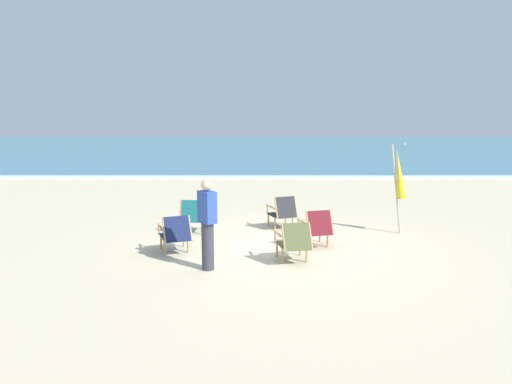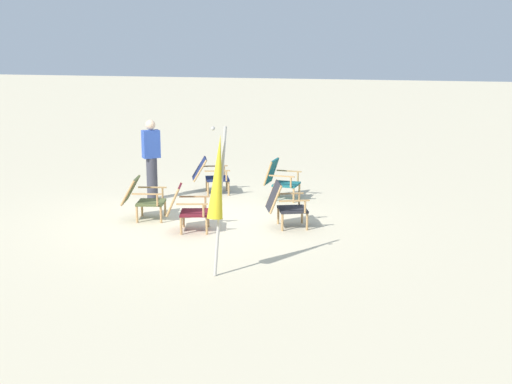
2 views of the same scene
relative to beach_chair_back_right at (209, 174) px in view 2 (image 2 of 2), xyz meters
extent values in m
plane|color=beige|center=(2.10, 0.42, -0.42)|extent=(80.00, 80.00, 0.00)
cube|color=#19234C|center=(-0.06, 0.16, -0.10)|extent=(0.65, 0.63, 0.04)
cube|color=#19234C|center=(0.07, -0.19, 0.12)|extent=(0.57, 0.45, 0.46)
cylinder|color=tan|center=(-0.35, 0.28, -0.26)|extent=(0.04, 0.04, 0.32)
cylinder|color=tan|center=(0.09, 0.44, -0.26)|extent=(0.04, 0.04, 0.32)
cylinder|color=tan|center=(-0.20, -0.12, -0.26)|extent=(0.04, 0.04, 0.32)
cylinder|color=tan|center=(0.24, 0.04, -0.26)|extent=(0.04, 0.04, 0.32)
cube|color=tan|center=(-0.31, 0.04, 0.12)|extent=(0.22, 0.51, 0.02)
cylinder|color=tan|center=(-0.38, 0.22, 0.01)|extent=(0.04, 0.04, 0.22)
cube|color=tan|center=(0.21, 0.24, 0.12)|extent=(0.22, 0.51, 0.02)
cylinder|color=tan|center=(0.15, 0.41, 0.01)|extent=(0.04, 0.04, 0.22)
cylinder|color=tan|center=(-0.17, -0.28, 0.12)|extent=(0.14, 0.30, 0.47)
cylinder|color=tan|center=(0.31, -0.10, 0.12)|extent=(0.14, 0.30, 0.47)
cube|color=#28282D|center=(2.21, 2.18, -0.10)|extent=(0.65, 0.63, 0.04)
cube|color=#28282D|center=(2.32, 1.86, 0.14)|extent=(0.54, 0.38, 0.50)
cylinder|color=tan|center=(1.91, 2.30, -0.26)|extent=(0.04, 0.04, 0.32)
cylinder|color=tan|center=(2.35, 2.46, -0.26)|extent=(0.04, 0.04, 0.32)
cylinder|color=tan|center=(2.06, 1.90, -0.26)|extent=(0.04, 0.04, 0.32)
cylinder|color=tan|center=(2.50, 2.06, -0.26)|extent=(0.04, 0.04, 0.32)
cube|color=tan|center=(1.95, 2.06, 0.12)|extent=(0.21, 0.51, 0.02)
cylinder|color=tan|center=(1.89, 2.24, 0.01)|extent=(0.04, 0.04, 0.22)
cube|color=tan|center=(2.48, 2.26, 0.12)|extent=(0.21, 0.51, 0.02)
cylinder|color=tan|center=(2.41, 2.43, 0.01)|extent=(0.04, 0.04, 0.22)
cylinder|color=tan|center=(2.08, 1.78, 0.14)|extent=(0.12, 0.23, 0.50)
cylinder|color=tan|center=(2.56, 1.95, 0.14)|extent=(0.12, 0.23, 0.50)
cube|color=#196066|center=(0.16, 1.68, -0.10)|extent=(0.56, 0.52, 0.04)
cube|color=#196066|center=(0.14, 1.36, 0.15)|extent=(0.51, 0.24, 0.51)
cylinder|color=tan|center=(-0.05, 1.92, -0.26)|extent=(0.04, 0.04, 0.32)
cylinder|color=tan|center=(0.42, 1.88, -0.26)|extent=(0.04, 0.04, 0.32)
cylinder|color=tan|center=(-0.09, 1.49, -0.26)|extent=(0.04, 0.04, 0.32)
cylinder|color=tan|center=(0.38, 1.45, -0.26)|extent=(0.04, 0.04, 0.32)
cube|color=tan|center=(-0.12, 1.69, 0.12)|extent=(0.08, 0.53, 0.02)
cylinder|color=tan|center=(-0.10, 1.87, 0.01)|extent=(0.04, 0.04, 0.22)
cube|color=tan|center=(0.44, 1.64, 0.12)|extent=(0.08, 0.53, 0.02)
cylinder|color=tan|center=(0.46, 1.83, 0.01)|extent=(0.04, 0.04, 0.22)
cylinder|color=tan|center=(-0.12, 1.39, 0.15)|extent=(0.06, 0.20, 0.51)
cylinder|color=tan|center=(0.39, 1.34, 0.15)|extent=(0.06, 0.20, 0.51)
cube|color=maroon|center=(2.83, 0.59, -0.10)|extent=(0.62, 0.59, 0.04)
cube|color=maroon|center=(2.91, 0.25, 0.14)|extent=(0.54, 0.36, 0.49)
cylinder|color=tan|center=(2.55, 0.74, -0.26)|extent=(0.04, 0.04, 0.32)
cylinder|color=tan|center=(3.00, 0.85, -0.26)|extent=(0.04, 0.04, 0.32)
cylinder|color=tan|center=(2.65, 0.32, -0.26)|extent=(0.04, 0.04, 0.32)
cylinder|color=tan|center=(3.10, 0.43, -0.26)|extent=(0.04, 0.04, 0.32)
cube|color=tan|center=(2.56, 0.50, 0.12)|extent=(0.16, 0.52, 0.02)
cylinder|color=tan|center=(2.51, 0.68, 0.01)|extent=(0.04, 0.04, 0.22)
cube|color=tan|center=(3.10, 0.63, 0.12)|extent=(0.16, 0.52, 0.02)
cylinder|color=tan|center=(3.06, 0.82, 0.01)|extent=(0.04, 0.04, 0.22)
cylinder|color=tan|center=(2.66, 0.19, 0.14)|extent=(0.10, 0.25, 0.49)
cylinder|color=tan|center=(3.16, 0.31, 0.14)|extent=(0.10, 0.25, 0.49)
cube|color=#515B33|center=(2.28, -0.42, -0.10)|extent=(0.60, 0.57, 0.04)
cube|color=#515B33|center=(2.35, -0.78, 0.13)|extent=(0.54, 0.37, 0.47)
cylinder|color=tan|center=(2.01, -0.25, -0.26)|extent=(0.04, 0.04, 0.32)
cylinder|color=tan|center=(2.47, -0.16, -0.26)|extent=(0.04, 0.04, 0.32)
cylinder|color=tan|center=(2.09, -0.68, -0.26)|extent=(0.04, 0.04, 0.32)
cylinder|color=tan|center=(2.55, -0.59, -0.26)|extent=(0.04, 0.04, 0.32)
cube|color=tan|center=(2.01, -0.49, 0.12)|extent=(0.13, 0.53, 0.02)
cylinder|color=tan|center=(1.98, -0.31, 0.01)|extent=(0.04, 0.04, 0.22)
cube|color=tan|center=(2.56, -0.39, 0.12)|extent=(0.13, 0.53, 0.02)
cylinder|color=tan|center=(2.53, -0.20, 0.01)|extent=(0.04, 0.04, 0.22)
cylinder|color=tan|center=(2.10, -0.83, 0.13)|extent=(0.09, 0.29, 0.47)
cylinder|color=tan|center=(2.60, -0.73, 0.13)|extent=(0.09, 0.29, 0.47)
cylinder|color=#B7B2A8|center=(4.86, 1.62, 0.62)|extent=(0.31, 0.16, 2.09)
cone|color=yellow|center=(4.90, 1.61, 0.98)|extent=(0.42, 0.34, 1.17)
sphere|color=#B7B2A8|center=(4.99, 1.57, 1.66)|extent=(0.06, 0.06, 0.06)
cylinder|color=#383842|center=(0.75, -0.99, 0.01)|extent=(0.22, 0.22, 0.86)
cube|color=#2D4CA5|center=(0.75, -0.99, 0.72)|extent=(0.37, 0.39, 0.56)
sphere|color=beige|center=(0.75, -0.99, 1.11)|extent=(0.20, 0.20, 0.20)
camera|label=1|loc=(1.60, -8.82, 2.28)|focal=32.00mm
camera|label=2|loc=(14.11, 4.28, 2.92)|focal=50.00mm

